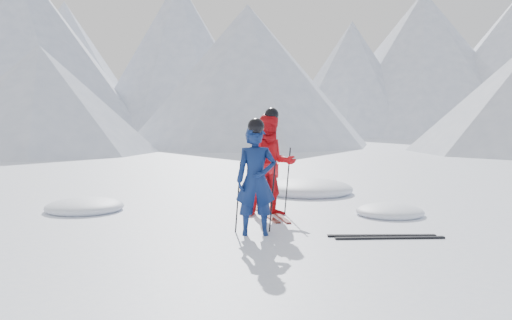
{
  "coord_description": "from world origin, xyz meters",
  "views": [
    {
      "loc": [
        -1.11,
        -9.07,
        1.88
      ],
      "look_at": [
        -1.75,
        0.5,
        1.1
      ],
      "focal_mm": 38.0,
      "sensor_mm": 36.0,
      "label": 1
    }
  ],
  "objects": [
    {
      "name": "snow_lumps",
      "position": [
        -1.23,
        2.86,
        0.0
      ],
      "size": [
        9.5,
        6.48,
        0.48
      ],
      "color": "white",
      "rests_on": "ground"
    },
    {
      "name": "skier_red",
      "position": [
        -1.5,
        1.08,
        0.96
      ],
      "size": [
        1.11,
        0.97,
        1.93
      ],
      "primitive_type": "imported",
      "rotation": [
        0.0,
        0.0,
        0.29
      ],
      "color": "red",
      "rests_on": "ground"
    },
    {
      "name": "ski_loose_a",
      "position": [
        0.29,
        -0.62,
        0.01
      ],
      "size": [
        1.7,
        0.23,
        0.03
      ],
      "primitive_type": "cube",
      "rotation": [
        0.0,
        0.0,
        1.65
      ],
      "color": "black",
      "rests_on": "ground"
    },
    {
      "name": "pole_red_right",
      "position": [
        -1.2,
        1.23,
        0.64
      ],
      "size": [
        0.13,
        0.09,
        1.28
      ],
      "primitive_type": "cylinder",
      "rotation": [
        -0.05,
        0.08,
        0.0
      ],
      "color": "black",
      "rests_on": "ground"
    },
    {
      "name": "ski_loose_b",
      "position": [
        0.39,
        -0.77,
        0.01
      ],
      "size": [
        1.7,
        0.29,
        0.03
      ],
      "primitive_type": "cube",
      "rotation": [
        0.0,
        0.0,
        1.69
      ],
      "color": "black",
      "rests_on": "ground"
    },
    {
      "name": "pole_red_left",
      "position": [
        -1.8,
        1.33,
        0.64
      ],
      "size": [
        0.13,
        0.1,
        1.28
      ],
      "primitive_type": "cylinder",
      "rotation": [
        0.06,
        0.08,
        0.0
      ],
      "color": "black",
      "rests_on": "ground"
    },
    {
      "name": "ski_worn_right",
      "position": [
        -1.38,
        1.08,
        0.01
      ],
      "size": [
        0.52,
        1.67,
        0.03
      ],
      "primitive_type": "cube",
      "rotation": [
        0.0,
        0.0,
        0.26
      ],
      "color": "black",
      "rests_on": "ground"
    },
    {
      "name": "ski_worn_left",
      "position": [
        -1.62,
        1.08,
        0.01
      ],
      "size": [
        0.63,
        1.64,
        0.03
      ],
      "primitive_type": "cube",
      "rotation": [
        0.0,
        0.0,
        0.33
      ],
      "color": "black",
      "rests_on": "ground"
    },
    {
      "name": "ground",
      "position": [
        0.0,
        0.0,
        0.0
      ],
      "size": [
        160.0,
        160.0,
        0.0
      ],
      "primitive_type": "plane",
      "color": "white",
      "rests_on": "ground"
    },
    {
      "name": "pole_blue_right",
      "position": [
        -1.43,
        -0.36,
        0.58
      ],
      "size": [
        0.12,
        0.07,
        1.16
      ],
      "primitive_type": "cylinder",
      "rotation": [
        -0.04,
        0.08,
        0.0
      ],
      "color": "black",
      "rests_on": "ground"
    },
    {
      "name": "skier_blue",
      "position": [
        -1.68,
        -0.61,
        0.87
      ],
      "size": [
        0.68,
        0.49,
        1.74
      ],
      "primitive_type": "imported",
      "rotation": [
        0.0,
        0.0,
        0.12
      ],
      "color": "navy",
      "rests_on": "ground"
    },
    {
      "name": "mountain_range",
      "position": [
        5.71,
        35.31,
        6.72
      ],
      "size": [
        106.15,
        62.94,
        15.53
      ],
      "color": "#B2BCD1",
      "rests_on": "ground"
    },
    {
      "name": "pole_blue_left",
      "position": [
        -1.98,
        -0.46,
        0.58
      ],
      "size": [
        0.12,
        0.08,
        1.16
      ],
      "primitive_type": "cylinder",
      "rotation": [
        0.05,
        0.08,
        0.0
      ],
      "color": "black",
      "rests_on": "ground"
    }
  ]
}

